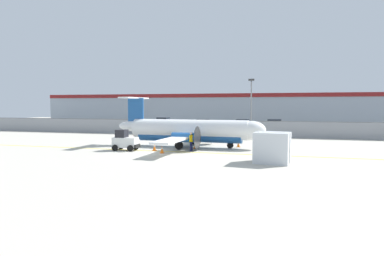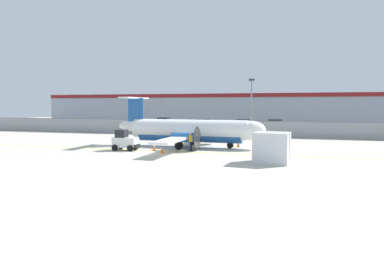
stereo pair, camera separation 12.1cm
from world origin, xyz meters
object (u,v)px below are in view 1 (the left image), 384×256
commuter_airplane (192,131)px  parked_car_0 (164,122)px  baggage_tug (125,141)px  apron_light_pole (251,103)px  traffic_cone_far_right (195,145)px  traffic_cone_far_left (162,150)px  parked_car_3 (243,124)px  ground_crew_worker (191,141)px  traffic_cone_near_right (238,144)px  parked_car_4 (275,124)px  traffic_cone_near_left (154,147)px  cargo_container (272,148)px  parked_car_1 (164,125)px  parked_car_2 (203,124)px  parked_car_5 (321,128)px

commuter_airplane → parked_car_0: commuter_airplane is taller
baggage_tug → apron_light_pole: apron_light_pole is taller
traffic_cone_far_right → parked_car_0: (-14.60, 30.97, 0.58)m
traffic_cone_far_left → parked_car_3: 30.98m
ground_crew_worker → parked_car_3: 28.99m
traffic_cone_near_right → parked_car_4: parked_car_4 is taller
parked_car_0 → parked_car_4: (21.13, -2.82, 0.00)m
traffic_cone_near_left → traffic_cone_far_left: bearing=-47.1°
ground_crew_worker → traffic_cone_near_right: bearing=59.5°
cargo_container → traffic_cone_far_left: size_ratio=4.11×
traffic_cone_near_right → traffic_cone_far_left: size_ratio=1.00×
commuter_airplane → cargo_container: bearing=-41.0°
parked_car_1 → cargo_container: bearing=122.4°
parked_car_0 → baggage_tug: bearing=-69.5°
traffic_cone_far_right → parked_car_2: bearing=101.8°
baggage_tug → traffic_cone_far_left: 4.03m
commuter_airplane → parked_car_3: size_ratio=3.71×
parked_car_5 → parked_car_3: bearing=152.6°
baggage_tug → traffic_cone_near_right: baggage_tug is taller
ground_crew_worker → traffic_cone_near_right: size_ratio=2.66×
commuter_airplane → parked_car_1: size_ratio=3.78×
apron_light_pole → parked_car_1: bearing=146.1°
parked_car_4 → apron_light_pole: apron_light_pole is taller
parked_car_5 → parked_car_1: bearing=-178.4°
traffic_cone_far_left → baggage_tug: bearing=168.0°
ground_crew_worker → parked_car_5: 25.60m
cargo_container → apron_light_pole: bearing=107.8°
traffic_cone_far_left → parked_car_1: 25.99m
traffic_cone_far_right → cargo_container: bearing=-41.3°
parked_car_5 → apron_light_pole: size_ratio=0.59×
commuter_airplane → baggage_tug: bearing=-140.7°
parked_car_0 → apron_light_pole: 28.04m
parked_car_3 → apron_light_pole: size_ratio=0.59×
commuter_airplane → traffic_cone_near_right: bearing=16.9°
traffic_cone_far_left → parked_car_2: (-3.30, 28.95, 0.58)m
traffic_cone_far_left → apron_light_pole: size_ratio=0.09×
traffic_cone_far_left → parked_car_4: (8.45, 32.08, 0.58)m
traffic_cone_far_right → traffic_cone_near_right: bearing=28.5°
parked_car_2 → traffic_cone_far_right: bearing=-86.1°
traffic_cone_near_left → parked_car_3: size_ratio=0.15×
cargo_container → apron_light_pole: size_ratio=0.36×
parked_car_1 → traffic_cone_far_right: bearing=116.1°
baggage_tug → parked_car_2: baggage_tug is taller
baggage_tug → apron_light_pole: size_ratio=0.32×
ground_crew_worker → traffic_cone_far_right: (-0.18, 2.09, -0.64)m
traffic_cone_near_right → parked_car_0: bearing=122.6°
traffic_cone_far_left → traffic_cone_far_right: size_ratio=1.00×
cargo_container → parked_car_2: (-12.63, 31.52, -0.21)m
baggage_tug → parked_car_1: size_ratio=0.56×
commuter_airplane → parked_car_4: size_ratio=3.77×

